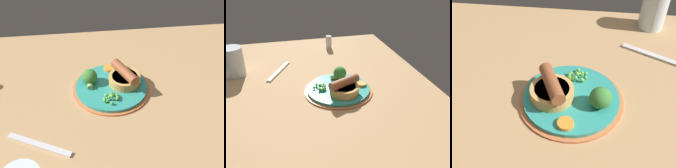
% 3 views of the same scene
% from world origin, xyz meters
% --- Properties ---
extents(dining_table, '(1.10, 0.80, 0.03)m').
position_xyz_m(dining_table, '(0.00, 0.00, 0.01)').
color(dining_table, tan).
rests_on(dining_table, ground).
extents(dinner_plate, '(0.24, 0.24, 0.01)m').
position_xyz_m(dinner_plate, '(-0.03, -0.05, 0.04)').
color(dinner_plate, '#CC6B3D').
rests_on(dinner_plate, dining_table).
extents(sausage_pudding, '(0.10, 0.11, 0.06)m').
position_xyz_m(sausage_pudding, '(-0.07, -0.06, 0.07)').
color(sausage_pudding, tan).
rests_on(sausage_pudding, dinner_plate).
extents(pea_pile, '(0.05, 0.05, 0.02)m').
position_xyz_m(pea_pile, '(-0.02, 0.01, 0.05)').
color(pea_pile, '#65A242').
rests_on(pea_pile, dinner_plate).
extents(broccoli_floret_near, '(0.05, 0.06, 0.05)m').
position_xyz_m(broccoli_floret_near, '(0.04, -0.07, 0.07)').
color(broccoli_floret_near, '#387A33').
rests_on(broccoli_floret_near, dinner_plate).
extents(carrot_slice_2, '(0.05, 0.05, 0.01)m').
position_xyz_m(carrot_slice_2, '(-0.03, -0.13, 0.05)').
color(carrot_slice_2, orange).
rests_on(carrot_slice_2, dinner_plate).
extents(fork, '(0.17, 0.10, 0.01)m').
position_xyz_m(fork, '(0.18, 0.15, 0.03)').
color(fork, silver).
rests_on(fork, dining_table).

